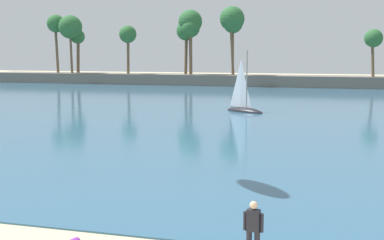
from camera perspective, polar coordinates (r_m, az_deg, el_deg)
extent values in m
cube|color=#33607F|center=(68.80, 12.20, 2.82)|extent=(220.00, 109.42, 0.06)
cube|color=slate|center=(83.39, 12.85, 4.20)|extent=(111.92, 6.00, 1.80)
cylinder|color=brown|center=(85.34, -0.15, 7.62)|extent=(0.59, 0.71, 7.60)
sphere|color=#2D6633|center=(85.43, -0.15, 10.16)|extent=(3.04, 3.04, 3.04)
cylinder|color=brown|center=(89.08, -7.10, 7.27)|extent=(0.68, 0.74, 6.72)
sphere|color=#2D6633|center=(89.13, -7.13, 9.42)|extent=(2.98, 2.98, 2.98)
cylinder|color=brown|center=(93.84, -13.27, 7.56)|extent=(0.76, 0.81, 8.08)
sphere|color=#2D6633|center=(93.94, -13.35, 10.01)|extent=(4.13, 4.13, 4.13)
cylinder|color=brown|center=(86.11, -0.20, 7.97)|extent=(0.67, 0.45, 8.67)
sphere|color=#2D6633|center=(86.25, -0.20, 10.85)|extent=(3.95, 3.95, 3.95)
cylinder|color=brown|center=(83.48, 4.45, 8.07)|extent=(0.84, 0.94, 8.99)
sphere|color=#2D6633|center=(83.64, 4.48, 11.14)|extent=(3.96, 3.96, 3.96)
cylinder|color=brown|center=(83.83, 4.54, 7.81)|extent=(0.56, 0.81, 8.23)
sphere|color=#2D6633|center=(83.95, 4.57, 10.61)|extent=(3.10, 3.10, 3.10)
cylinder|color=brown|center=(86.30, -0.66, 7.48)|extent=(0.69, 0.58, 7.19)
sphere|color=#2D6633|center=(86.37, -0.67, 9.86)|extent=(3.20, 3.20, 3.20)
cylinder|color=brown|center=(95.06, -12.51, 7.08)|extent=(0.92, 0.83, 6.47)
sphere|color=#2D6633|center=(95.10, -12.57, 9.02)|extent=(2.56, 2.56, 2.56)
cylinder|color=brown|center=(81.88, 19.40, 6.55)|extent=(0.76, 0.70, 5.77)
sphere|color=#2D6633|center=(81.90, 19.49, 8.56)|extent=(2.72, 2.72, 2.72)
cylinder|color=brown|center=(95.61, -14.78, 7.70)|extent=(0.78, 0.56, 8.73)
sphere|color=#2D6633|center=(95.74, -14.87, 10.31)|extent=(3.16, 3.16, 3.16)
cube|color=#23232D|center=(13.74, 6.82, -10.99)|extent=(0.36, 0.24, 0.58)
sphere|color=beige|center=(13.61, 6.85, -9.35)|extent=(0.21, 0.21, 0.21)
cylinder|color=#23232D|center=(13.81, 5.89, -11.04)|extent=(0.09, 0.09, 0.50)
cylinder|color=#23232D|center=(13.69, 7.76, -11.25)|extent=(0.09, 0.09, 0.50)
ellipsoid|color=black|center=(47.37, 5.85, 0.91)|extent=(4.18, 3.20, 0.83)
cylinder|color=gray|center=(46.98, 6.09, 4.53)|extent=(0.12, 0.12, 5.17)
pyramid|color=silver|center=(47.46, 5.44, 4.10)|extent=(1.66, 1.07, 4.39)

